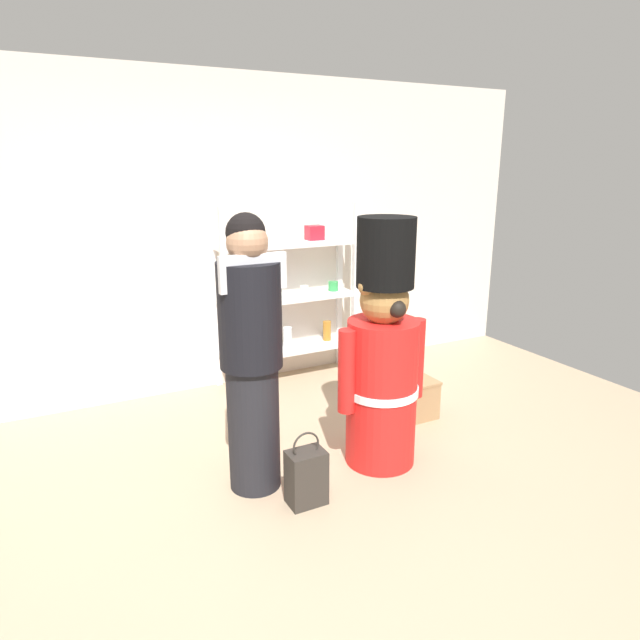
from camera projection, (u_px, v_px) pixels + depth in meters
ground_plane at (325, 516)px, 3.10m from camera, size 6.40×6.40×0.00m
back_wall at (201, 237)px, 4.63m from camera, size 6.40×0.12×2.60m
merchandise_shelf at (287, 295)px, 4.88m from camera, size 1.26×0.35×1.57m
teddy_bear_guard at (383, 359)px, 3.50m from camera, size 0.63×0.47×1.59m
person_shopper at (251, 352)px, 3.18m from camera, size 0.38×0.36×1.64m
shopping_bag at (306, 477)px, 3.18m from camera, size 0.22×0.15×0.45m
display_crate at (414, 399)px, 4.27m from camera, size 0.34×0.25×0.30m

